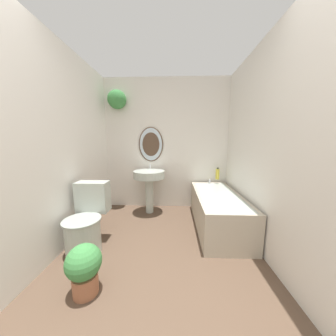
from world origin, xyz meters
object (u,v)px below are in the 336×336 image
Objects in this scene: toilet at (87,222)px; shampoo_bottle at (217,174)px; pedestal_sink at (149,180)px; bathtub at (217,209)px; potted_plant at (84,267)px.

toilet is 2.22m from shampoo_bottle.
pedestal_sink is 1.23m from bathtub.
toilet is at bearing -145.84° from shampoo_bottle.
toilet is at bearing -119.07° from pedestal_sink.
potted_plant is (-1.52, -1.84, -0.43)m from shampoo_bottle.
potted_plant is (0.29, -0.61, -0.08)m from toilet.
pedestal_sink is at bearing -171.72° from shampoo_bottle.
pedestal_sink is 1.72m from potted_plant.
pedestal_sink is (0.58, 1.05, 0.28)m from toilet.
shampoo_bottle is 2.43m from potted_plant.
pedestal_sink is 1.24m from shampoo_bottle.
toilet is 0.89× the size of pedestal_sink.
shampoo_bottle reaches higher than potted_plant.
toilet is 0.68m from potted_plant.
pedestal_sink reaches higher than bathtub.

